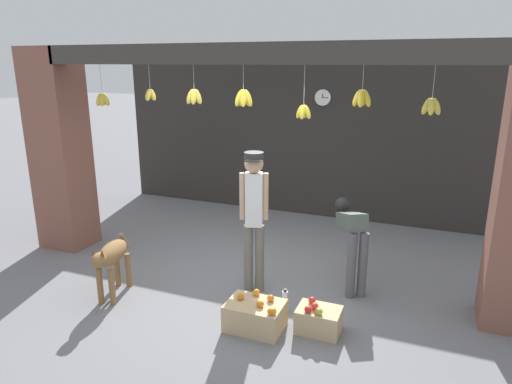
{
  "coord_description": "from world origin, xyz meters",
  "views": [
    {
      "loc": [
        2.11,
        -4.82,
        2.75
      ],
      "look_at": [
        0.0,
        0.46,
        1.13
      ],
      "focal_mm": 32.0,
      "sensor_mm": 36.0,
      "label": 1
    }
  ],
  "objects_px": {
    "dog": "(111,258)",
    "fruit_crate_apples": "(318,319)",
    "wall_clock": "(323,98)",
    "fruit_crate_oranges": "(255,315)",
    "water_bottle": "(285,302)",
    "worker_stooping": "(352,235)",
    "shopkeeper": "(254,210)"
  },
  "relations": [
    {
      "from": "fruit_crate_apples",
      "to": "fruit_crate_oranges",
      "type": "bearing_deg",
      "value": -163.25
    },
    {
      "from": "shopkeeper",
      "to": "worker_stooping",
      "type": "distance_m",
      "value": 1.25
    },
    {
      "from": "fruit_crate_oranges",
      "to": "fruit_crate_apples",
      "type": "xyz_separation_m",
      "value": [
        0.64,
        0.19,
        -0.02
      ]
    },
    {
      "from": "dog",
      "to": "worker_stooping",
      "type": "height_order",
      "value": "worker_stooping"
    },
    {
      "from": "dog",
      "to": "worker_stooping",
      "type": "relative_size",
      "value": 0.83
    },
    {
      "from": "dog",
      "to": "water_bottle",
      "type": "bearing_deg",
      "value": 87.77
    },
    {
      "from": "dog",
      "to": "fruit_crate_apples",
      "type": "xyz_separation_m",
      "value": [
        2.5,
        0.17,
        -0.37
      ]
    },
    {
      "from": "worker_stooping",
      "to": "fruit_crate_apples",
      "type": "distance_m",
      "value": 1.24
    },
    {
      "from": "worker_stooping",
      "to": "wall_clock",
      "type": "xyz_separation_m",
      "value": [
        -1.06,
        2.59,
        1.45
      ]
    },
    {
      "from": "shopkeeper",
      "to": "fruit_crate_oranges",
      "type": "height_order",
      "value": "shopkeeper"
    },
    {
      "from": "fruit_crate_apples",
      "to": "wall_clock",
      "type": "relative_size",
      "value": 1.54
    },
    {
      "from": "water_bottle",
      "to": "fruit_crate_apples",
      "type": "bearing_deg",
      "value": -27.3
    },
    {
      "from": "dog",
      "to": "wall_clock",
      "type": "xyz_separation_m",
      "value": [
        1.56,
        3.87,
        1.65
      ]
    },
    {
      "from": "dog",
      "to": "shopkeeper",
      "type": "distance_m",
      "value": 1.79
    },
    {
      "from": "shopkeeper",
      "to": "fruit_crate_apples",
      "type": "relative_size",
      "value": 3.86
    },
    {
      "from": "fruit_crate_oranges",
      "to": "wall_clock",
      "type": "xyz_separation_m",
      "value": [
        -0.3,
        3.89,
        2.0
      ]
    },
    {
      "from": "wall_clock",
      "to": "fruit_crate_apples",
      "type": "bearing_deg",
      "value": -75.72
    },
    {
      "from": "water_bottle",
      "to": "dog",
      "type": "bearing_deg",
      "value": -168.78
    },
    {
      "from": "fruit_crate_apples",
      "to": "wall_clock",
      "type": "height_order",
      "value": "wall_clock"
    },
    {
      "from": "shopkeeper",
      "to": "fruit_crate_apples",
      "type": "distance_m",
      "value": 1.46
    },
    {
      "from": "water_bottle",
      "to": "fruit_crate_oranges",
      "type": "bearing_deg",
      "value": -114.24
    },
    {
      "from": "fruit_crate_oranges",
      "to": "wall_clock",
      "type": "distance_m",
      "value": 4.38
    },
    {
      "from": "fruit_crate_oranges",
      "to": "water_bottle",
      "type": "relative_size",
      "value": 2.06
    },
    {
      "from": "fruit_crate_apples",
      "to": "wall_clock",
      "type": "distance_m",
      "value": 4.31
    },
    {
      "from": "worker_stooping",
      "to": "fruit_crate_oranges",
      "type": "height_order",
      "value": "worker_stooping"
    },
    {
      "from": "worker_stooping",
      "to": "dog",
      "type": "bearing_deg",
      "value": 176.64
    },
    {
      "from": "shopkeeper",
      "to": "wall_clock",
      "type": "xyz_separation_m",
      "value": [
        0.03,
        3.11,
        1.11
      ]
    },
    {
      "from": "shopkeeper",
      "to": "water_bottle",
      "type": "relative_size",
      "value": 6.04
    },
    {
      "from": "dog",
      "to": "wall_clock",
      "type": "relative_size",
      "value": 2.99
    },
    {
      "from": "water_bottle",
      "to": "wall_clock",
      "type": "xyz_separation_m",
      "value": [
        -0.49,
        3.46,
        2.02
      ]
    },
    {
      "from": "water_bottle",
      "to": "wall_clock",
      "type": "bearing_deg",
      "value": 98.08
    },
    {
      "from": "wall_clock",
      "to": "dog",
      "type": "bearing_deg",
      "value": -111.92
    }
  ]
}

